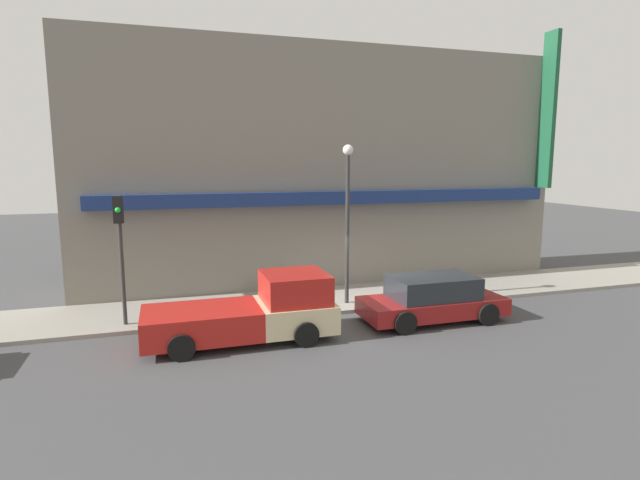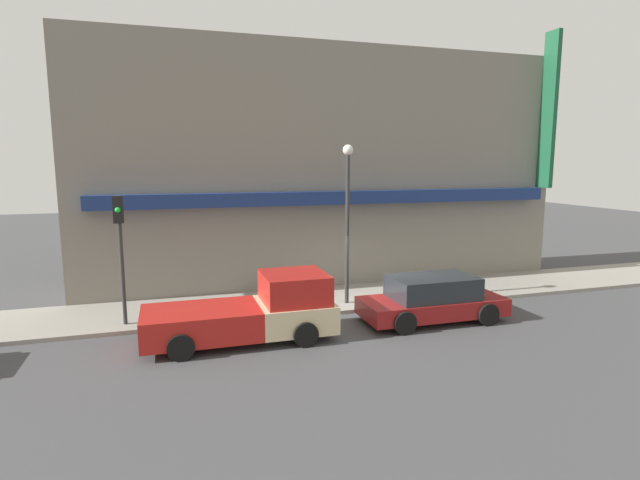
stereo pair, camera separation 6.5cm
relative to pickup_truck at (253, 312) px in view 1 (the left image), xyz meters
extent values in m
plane|color=#424244|center=(4.21, 1.45, -0.81)|extent=(80.00, 80.00, 0.00)
cube|color=gray|center=(4.21, 3.14, -0.74)|extent=(36.00, 3.39, 0.13)
cube|color=gray|center=(4.21, 6.34, 3.95)|extent=(19.80, 3.00, 9.52)
cube|color=navy|center=(4.21, 4.54, 2.86)|extent=(18.22, 0.60, 0.50)
cube|color=#195133|center=(13.61, 4.44, 6.38)|extent=(0.20, 0.80, 6.55)
cube|color=beige|center=(1.21, 0.00, -0.18)|extent=(2.13, 2.03, 0.79)
cube|color=#B21E19|center=(1.21, 0.00, 0.63)|extent=(1.81, 1.87, 0.83)
cube|color=#B21E19|center=(-1.44, 0.00, -0.18)|extent=(3.19, 2.03, 0.79)
cylinder|color=black|center=(1.27, 1.02, -0.46)|extent=(0.70, 0.22, 0.70)
cylinder|color=black|center=(1.27, -1.02, -0.46)|extent=(0.70, 0.22, 0.70)
cylinder|color=black|center=(-2.03, 1.02, -0.46)|extent=(0.70, 0.22, 0.70)
cylinder|color=black|center=(-2.03, -1.02, -0.46)|extent=(0.70, 0.22, 0.70)
cube|color=maroon|center=(5.73, 0.00, -0.33)|extent=(4.58, 1.85, 0.54)
cube|color=#23282D|center=(5.73, 0.00, 0.29)|extent=(2.66, 1.66, 0.70)
cylinder|color=black|center=(7.15, 0.92, -0.46)|extent=(0.70, 0.22, 0.70)
cylinder|color=black|center=(7.15, -0.92, -0.46)|extent=(0.70, 0.22, 0.70)
cylinder|color=black|center=(4.31, 0.92, -0.46)|extent=(0.70, 0.22, 0.70)
cylinder|color=black|center=(4.31, -0.92, -0.46)|extent=(0.70, 0.22, 0.70)
cylinder|color=#196633|center=(5.37, 1.84, -0.43)|extent=(0.19, 0.19, 0.49)
sphere|color=#196633|center=(5.37, 1.84, -0.12)|extent=(0.18, 0.18, 0.18)
cylinder|color=#2D2D2D|center=(3.69, 2.33, 1.88)|extent=(0.14, 0.14, 5.12)
sphere|color=silver|center=(3.69, 2.33, 4.61)|extent=(0.36, 0.36, 0.36)
cylinder|color=#2D2D2D|center=(-3.57, 2.12, 1.28)|extent=(0.12, 0.12, 3.92)
cube|color=black|center=(-3.57, 1.96, 2.84)|extent=(0.28, 0.20, 0.80)
sphere|color=green|center=(-3.57, 1.84, 2.84)|extent=(0.16, 0.16, 0.16)
camera|label=1|loc=(-2.27, -13.60, 4.20)|focal=28.00mm
camera|label=2|loc=(-2.21, -13.62, 4.20)|focal=28.00mm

